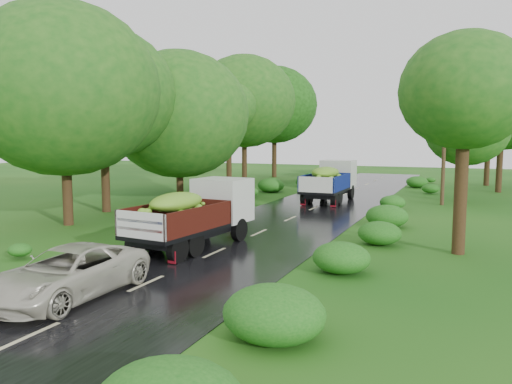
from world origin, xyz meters
The scene contains 10 objects.
ground centered at (0.00, 0.00, 0.00)m, with size 120.00×120.00×0.00m, color #10490F.
road centered at (0.00, 5.00, 0.01)m, with size 6.50×80.00×0.02m, color black.
road_lines centered at (0.00, 6.00, 0.02)m, with size 0.12×69.60×0.00m.
truck_near centered at (-1.09, 4.76, 1.36)m, with size 2.55×5.89×2.41m.
truck_far centered at (0.08, 19.48, 1.43)m, with size 2.20×6.05×2.53m.
car centered at (-1.09, -1.75, 0.65)m, with size 2.09×4.54×1.26m, color #BCB9A7.
utility_pole centered at (6.64, 20.45, 4.22)m, with size 1.42×0.41×8.19m.
trees_left centered at (-10.21, 21.05, 6.48)m, with size 7.10×34.06×9.31m.
trees_right centered at (8.92, 25.00, 5.35)m, with size 5.54×30.71×7.35m.
shrubs centered at (0.00, 14.00, 0.35)m, with size 11.90×44.00×0.70m.
Camera 1 is at (8.07, -11.11, 4.03)m, focal length 35.00 mm.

